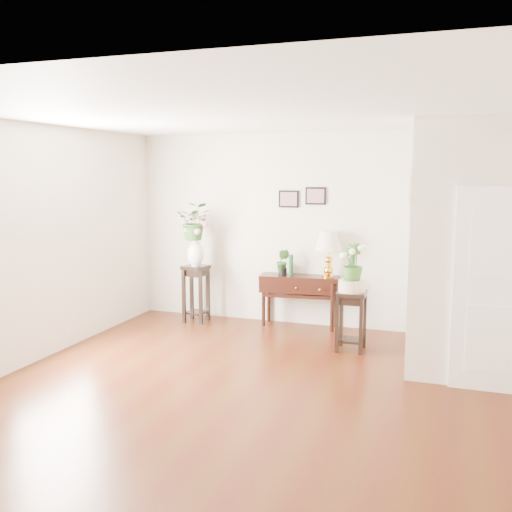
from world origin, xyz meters
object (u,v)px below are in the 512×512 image
at_px(console_table, 299,301).
at_px(plant_stand_b, 351,321).
at_px(plant_stand_a, 196,294).
at_px(table_lamp, 329,253).

height_order(console_table, plant_stand_b, same).
distance_m(console_table, plant_stand_a, 1.56).
height_order(table_lamp, plant_stand_a, table_lamp).
relative_size(table_lamp, plant_stand_a, 0.78).
bearing_deg(console_table, plant_stand_b, -50.88).
height_order(console_table, plant_stand_a, plant_stand_a).
bearing_deg(table_lamp, console_table, 180.00).
xyz_separation_m(console_table, plant_stand_b, (0.90, -0.89, -0.00)).
bearing_deg(console_table, table_lamp, -6.23).
bearing_deg(table_lamp, plant_stand_b, -61.49).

